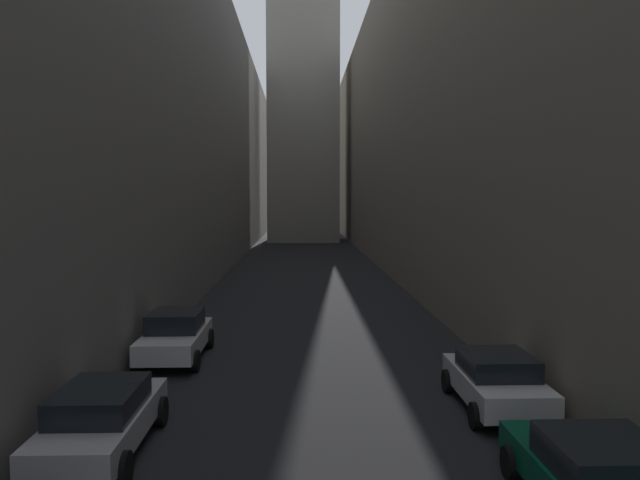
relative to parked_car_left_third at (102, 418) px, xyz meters
name	(u,v)px	position (x,y,z in m)	size (l,w,h in m)	color
ground_plane	(306,275)	(4.40, 29.19, -0.75)	(264.00, 264.00, 0.00)	black
building_block_left	(134,127)	(-7.40, 31.19, 9.31)	(12.59, 108.00, 20.13)	slate
building_block_right	(491,117)	(17.34, 31.19, 10.06)	(14.89, 108.00, 21.61)	#756B5B
parked_car_left_third	(102,418)	(0.00, 0.00, 0.00)	(1.87, 4.48, 1.42)	#B7B7BC
parked_car_left_far	(176,335)	(0.00, 7.46, 0.03)	(1.96, 4.36, 1.55)	silver
parked_car_right_third	(600,478)	(8.80, -2.88, -0.05)	(2.07, 4.37, 1.38)	#05472D
parked_car_right_far	(496,380)	(8.80, 2.42, -0.02)	(1.96, 3.92, 1.39)	silver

